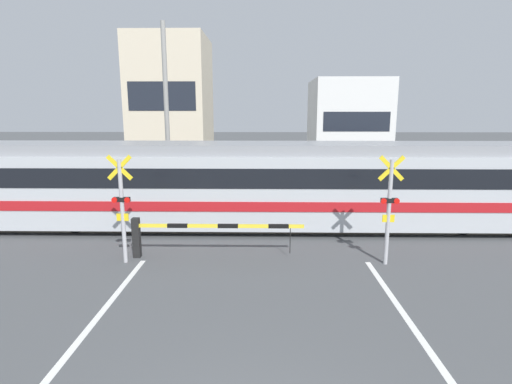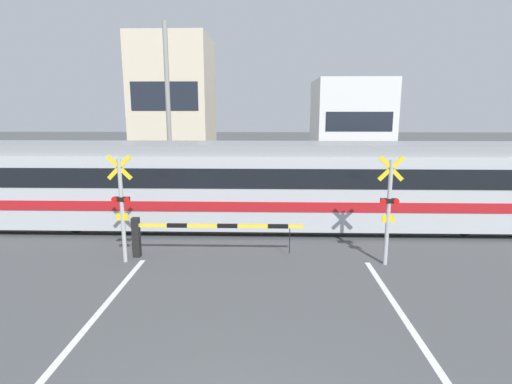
# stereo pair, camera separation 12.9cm
# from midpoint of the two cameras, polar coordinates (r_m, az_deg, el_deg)

# --- Properties ---
(rail_track_near) EXTENTS (50.00, 0.10, 0.08)m
(rail_track_near) POSITION_cam_midpoint_polar(r_m,az_deg,el_deg) (13.64, -0.22, -5.79)
(rail_track_near) COLOR #6B6051
(rail_track_near) RESTS_ON ground_plane
(rail_track_far) EXTENTS (50.00, 0.10, 0.08)m
(rail_track_far) POSITION_cam_midpoint_polar(r_m,az_deg,el_deg) (15.01, -0.10, -4.18)
(rail_track_far) COLOR #6B6051
(rail_track_far) RESTS_ON ground_plane
(commuter_train) EXTENTS (21.24, 2.67, 3.02)m
(commuter_train) POSITION_cam_midpoint_polar(r_m,az_deg,el_deg) (13.96, 1.39, 1.28)
(commuter_train) COLOR #B7BCC1
(commuter_train) RESTS_ON ground_plane
(crossing_barrier_near) EXTENTS (4.82, 0.20, 1.14)m
(crossing_barrier_near) POSITION_cam_midpoint_polar(r_m,az_deg,el_deg) (11.45, -10.56, -5.54)
(crossing_barrier_near) COLOR black
(crossing_barrier_near) RESTS_ON ground_plane
(crossing_barrier_far) EXTENTS (4.82, 0.20, 1.14)m
(crossing_barrier_far) POSITION_cam_midpoint_polar(r_m,az_deg,el_deg) (16.87, 6.83, 0.02)
(crossing_barrier_far) COLOR black
(crossing_barrier_far) RESTS_ON ground_plane
(crossing_signal_left) EXTENTS (0.68, 0.15, 2.97)m
(crossing_signal_left) POSITION_cam_midpoint_polar(r_m,az_deg,el_deg) (11.28, -18.91, -1.70)
(crossing_signal_left) COLOR #B2B2B7
(crossing_signal_left) RESTS_ON ground_plane
(crossing_signal_right) EXTENTS (0.68, 0.15, 2.97)m
(crossing_signal_right) POSITION_cam_midpoint_polar(r_m,az_deg,el_deg) (11.10, 18.16, -1.85)
(crossing_signal_right) COLOR #B2B2B7
(crossing_signal_right) RESTS_ON ground_plane
(pedestrian) EXTENTS (0.38, 0.22, 1.54)m
(pedestrian) POSITION_cam_midpoint_polar(r_m,az_deg,el_deg) (20.45, -1.13, 2.39)
(pedestrian) COLOR #23232D
(pedestrian) RESTS_ON ground_plane
(building_left_of_street) EXTENTS (5.23, 5.75, 9.22)m
(building_left_of_street) POSITION_cam_midpoint_polar(r_m,az_deg,el_deg) (29.89, -12.04, 12.16)
(building_left_of_street) COLOR beige
(building_left_of_street) RESTS_ON ground_plane
(building_right_of_street) EXTENTS (5.13, 5.75, 6.28)m
(building_right_of_street) POSITION_cam_midpoint_polar(r_m,az_deg,el_deg) (29.77, 12.77, 9.30)
(building_right_of_street) COLOR white
(building_right_of_street) RESTS_ON ground_plane
(utility_pole_streetside) EXTENTS (0.22, 0.22, 8.09)m
(utility_pole_streetside) POSITION_cam_midpoint_polar(r_m,az_deg,el_deg) (19.51, -12.84, 11.03)
(utility_pole_streetside) COLOR gray
(utility_pole_streetside) RESTS_ON ground_plane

